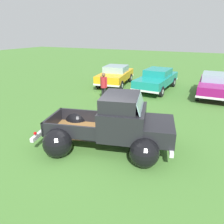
{
  "coord_description": "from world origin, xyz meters",
  "views": [
    {
      "loc": [
        3.15,
        -5.95,
        3.83
      ],
      "look_at": [
        0.0,
        0.61,
        1.07
      ],
      "focal_mm": 34.15,
      "sensor_mm": 36.0,
      "label": 1
    }
  ],
  "objects_px": {
    "show_car_0": "(115,75)",
    "spectator_0": "(104,85)",
    "vintage_pickup_truck": "(115,127)",
    "show_car_1": "(157,79)",
    "show_car_2": "(216,84)",
    "lane_cone_0": "(102,113)"
  },
  "relations": [
    {
      "from": "show_car_2",
      "to": "spectator_0",
      "type": "distance_m",
      "value": 6.94
    },
    {
      "from": "spectator_0",
      "to": "vintage_pickup_truck",
      "type": "bearing_deg",
      "value": 49.94
    },
    {
      "from": "show_car_0",
      "to": "show_car_1",
      "type": "height_order",
      "value": "same"
    },
    {
      "from": "show_car_0",
      "to": "lane_cone_0",
      "type": "distance_m",
      "value": 6.9
    },
    {
      "from": "show_car_1",
      "to": "show_car_2",
      "type": "xyz_separation_m",
      "value": [
        3.69,
        -0.09,
        -0.0
      ]
    },
    {
      "from": "show_car_1",
      "to": "show_car_2",
      "type": "height_order",
      "value": "same"
    },
    {
      "from": "lane_cone_0",
      "to": "show_car_0",
      "type": "bearing_deg",
      "value": 109.76
    },
    {
      "from": "show_car_0",
      "to": "spectator_0",
      "type": "height_order",
      "value": "spectator_0"
    },
    {
      "from": "vintage_pickup_truck",
      "to": "spectator_0",
      "type": "height_order",
      "value": "vintage_pickup_truck"
    },
    {
      "from": "show_car_0",
      "to": "spectator_0",
      "type": "relative_size",
      "value": 2.72
    },
    {
      "from": "show_car_0",
      "to": "lane_cone_0",
      "type": "relative_size",
      "value": 7.12
    },
    {
      "from": "lane_cone_0",
      "to": "show_car_2",
      "type": "bearing_deg",
      "value": 54.21
    },
    {
      "from": "show_car_2",
      "to": "lane_cone_0",
      "type": "bearing_deg",
      "value": -36.41
    },
    {
      "from": "show_car_0",
      "to": "spectator_0",
      "type": "distance_m",
      "value": 4.1
    },
    {
      "from": "spectator_0",
      "to": "lane_cone_0",
      "type": "distance_m",
      "value": 2.89
    },
    {
      "from": "show_car_2",
      "to": "spectator_0",
      "type": "relative_size",
      "value": 2.56
    },
    {
      "from": "show_car_1",
      "to": "lane_cone_0",
      "type": "distance_m",
      "value": 6.48
    },
    {
      "from": "show_car_1",
      "to": "vintage_pickup_truck",
      "type": "bearing_deg",
      "value": 8.57
    },
    {
      "from": "spectator_0",
      "to": "show_car_2",
      "type": "bearing_deg",
      "value": 141.06
    },
    {
      "from": "lane_cone_0",
      "to": "show_car_1",
      "type": "bearing_deg",
      "value": 82.36
    },
    {
      "from": "vintage_pickup_truck",
      "to": "show_car_1",
      "type": "distance_m",
      "value": 8.45
    },
    {
      "from": "show_car_0",
      "to": "show_car_2",
      "type": "bearing_deg",
      "value": 81.04
    }
  ]
}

